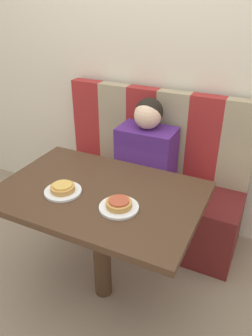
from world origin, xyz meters
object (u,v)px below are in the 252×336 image
Objects in this scene: pizza_left at (63,188)px; plate_right at (119,207)px; person at (147,146)px; plate_left at (63,191)px; pizza_right at (119,203)px.

plate_right is at bearing 0.00° from pizza_left.
pizza_left is at bearing 180.00° from plate_right.
person reaches higher than plate_left.
pizza_left is at bearing 0.00° from plate_left.
person reaches higher than pizza_left.
person is at bearing 102.36° from plate_right.
pizza_left is 0.31m from pizza_right.
plate_right is at bearing -77.64° from person.
person is 0.73m from plate_right.
pizza_left and pizza_right have the same top height.
plate_left and plate_right have the same top height.
person is at bearing 77.64° from plate_left.
person is 0.73m from plate_left.
pizza_right reaches higher than plate_left.
pizza_right is at bearing 0.00° from pizza_left.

